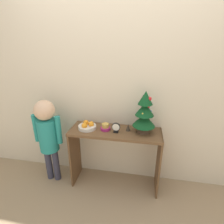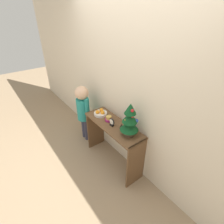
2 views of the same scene
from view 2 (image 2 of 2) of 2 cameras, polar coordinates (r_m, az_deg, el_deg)
name	(u,v)px [view 2 (image 2 of 2)]	position (r m, az deg, el deg)	size (l,w,h in m)	color
ground_plane	(104,166)	(3.00, -2.47, -17.10)	(12.00, 12.00, 0.00)	#997F60
back_wall	(126,90)	(2.45, 4.70, 7.28)	(7.00, 0.05, 2.50)	beige
console_table	(113,134)	(2.68, 0.42, -7.23)	(1.05, 0.36, 0.76)	brown
mini_tree	(130,120)	(2.25, 5.83, -2.69)	(0.25, 0.25, 0.48)	#4C3828
fruit_bowl	(101,113)	(2.77, -3.77, -0.31)	(0.21, 0.21, 0.09)	silver
singing_bowl	(109,119)	(2.63, -1.06, -2.23)	(0.11, 0.11, 0.08)	#9E2366
desk_clock	(112,122)	(2.51, -0.04, -3.37)	(0.10, 0.04, 0.12)	black
figurine	(121,126)	(2.47, 3.04, -4.52)	(0.06, 0.06, 0.08)	#382D23
child_figure	(83,107)	(3.16, -9.45, 1.66)	(0.36, 0.24, 1.09)	#38384C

